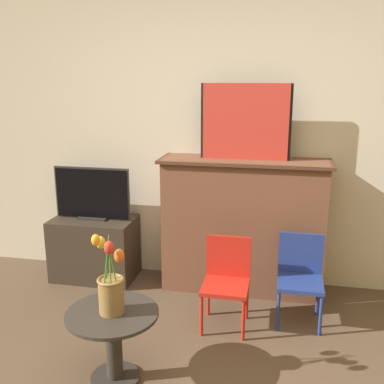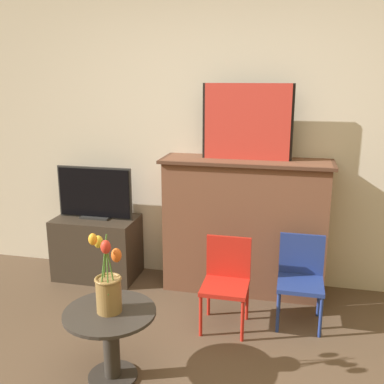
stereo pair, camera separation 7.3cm
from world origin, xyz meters
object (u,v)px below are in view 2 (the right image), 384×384
object	(u,v)px
chair_red	(226,277)
vase_tulips	(108,287)
tv_monitor	(95,194)
painting	(247,122)
chair_blue	(301,275)

from	to	relation	value
chair_red	vase_tulips	bearing A→B (deg)	-126.37
tv_monitor	vase_tulips	distance (m)	1.50
painting	chair_blue	size ratio (longest dim) A/B	1.11
tv_monitor	chair_blue	size ratio (longest dim) A/B	1.05
painting	chair_blue	bearing A→B (deg)	-42.75
chair_red	chair_blue	world-z (taller)	same
tv_monitor	chair_blue	xyz separation A→B (m)	(1.77, -0.38, -0.41)
chair_red	vase_tulips	size ratio (longest dim) A/B	1.28
tv_monitor	vase_tulips	bearing A→B (deg)	-62.63
chair_blue	chair_red	bearing A→B (deg)	-162.09
chair_red	chair_blue	xyz separation A→B (m)	(0.52, 0.17, 0.00)
painting	vase_tulips	size ratio (longest dim) A/B	1.42
chair_red	vase_tulips	distance (m)	0.99
tv_monitor	vase_tulips	world-z (taller)	tv_monitor
tv_monitor	chair_blue	bearing A→B (deg)	-12.23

